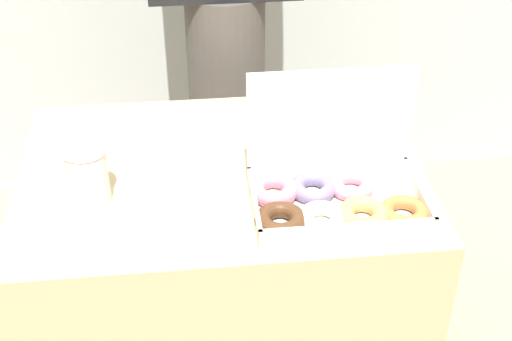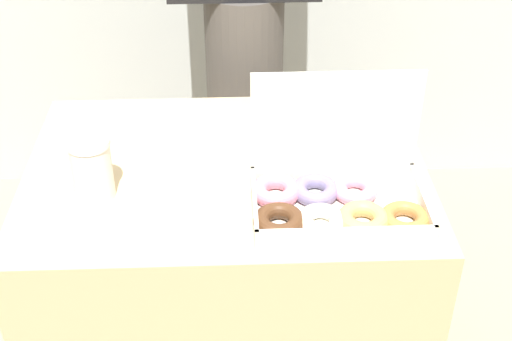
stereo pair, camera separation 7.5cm
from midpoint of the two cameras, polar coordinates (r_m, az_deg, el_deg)
The scene contains 3 objects.
table at distance 1.74m, azimuth -0.88°, elevation -9.51°, with size 0.85×0.62×0.71m.
donut_box at distance 1.38m, azimuth 7.62°, elevation -2.01°, with size 0.35×0.23×0.25m.
coffee_cup at distance 1.42m, azimuth -11.55°, elevation 0.22°, with size 0.08×0.08×0.13m.
Camera 2 is at (0.01, -1.26, 1.56)m, focal length 50.00 mm.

